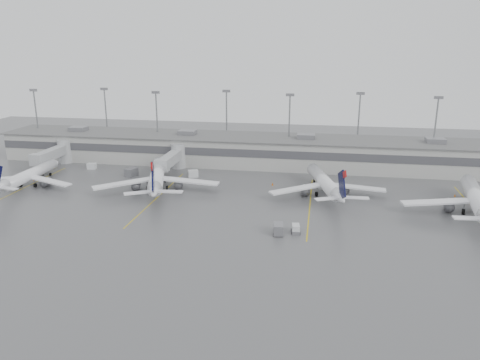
% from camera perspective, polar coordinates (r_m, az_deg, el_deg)
% --- Properties ---
extents(ground, '(260.00, 260.00, 0.00)m').
position_cam_1_polar(ground, '(84.21, -4.08, -7.77)').
color(ground, '#545457').
rests_on(ground, ground).
extents(terminal, '(152.00, 17.00, 9.45)m').
position_cam_1_polar(terminal, '(137.18, 1.69, 3.65)').
color(terminal, '#AEAEA9').
rests_on(terminal, ground).
extents(light_masts, '(142.40, 8.00, 20.60)m').
position_cam_1_polar(light_masts, '(141.30, 2.06, 7.27)').
color(light_masts, gray).
rests_on(light_masts, ground).
extents(jet_bridge_left, '(4.00, 17.20, 7.00)m').
position_cam_1_polar(jet_bridge_left, '(144.68, -21.41, 3.07)').
color(jet_bridge_left, '#999B9E').
rests_on(jet_bridge_left, ground).
extents(jet_bridge_right, '(4.00, 17.20, 7.00)m').
position_cam_1_polar(jet_bridge_right, '(130.15, -8.08, 2.66)').
color(jet_bridge_right, '#999B9E').
rests_on(jet_bridge_right, ground).
extents(stand_markings, '(105.25, 40.00, 0.01)m').
position_cam_1_polar(stand_markings, '(106.02, -0.98, -2.54)').
color(stand_markings, gold).
rests_on(stand_markings, ground).
extents(jet_far_left, '(25.41, 28.47, 9.21)m').
position_cam_1_polar(jet_far_left, '(127.02, -24.45, 0.51)').
color(jet_far_left, white).
rests_on(jet_far_left, ground).
extents(jet_mid_left, '(28.75, 32.72, 10.90)m').
position_cam_1_polar(jet_mid_left, '(114.42, -10.11, 0.40)').
color(jet_mid_left, white).
rests_on(jet_mid_left, ground).
extents(jet_mid_right, '(26.53, 30.13, 9.94)m').
position_cam_1_polar(jet_mid_right, '(110.57, 10.38, -0.34)').
color(jet_mid_right, white).
rests_on(jet_mid_right, ground).
extents(jet_far_right, '(29.87, 33.69, 10.93)m').
position_cam_1_polar(jet_far_right, '(108.20, 26.94, -2.10)').
color(jet_far_right, white).
rests_on(jet_far_right, ground).
extents(baggage_tug, '(1.92, 2.70, 1.63)m').
position_cam_1_polar(baggage_tug, '(89.01, 6.81, -6.03)').
color(baggage_tug, silver).
rests_on(baggage_tug, ground).
extents(baggage_cart, '(2.15, 3.31, 2.00)m').
position_cam_1_polar(baggage_cart, '(87.94, 4.68, -5.96)').
color(baggage_cart, slate).
rests_on(baggage_cart, ground).
extents(gse_uld_a, '(2.51, 1.81, 1.67)m').
position_cam_1_polar(gse_uld_a, '(138.80, -17.63, 1.61)').
color(gse_uld_a, silver).
rests_on(gse_uld_a, ground).
extents(gse_uld_b, '(3.09, 2.65, 1.84)m').
position_cam_1_polar(gse_uld_b, '(125.10, -5.74, 0.79)').
color(gse_uld_b, silver).
rests_on(gse_uld_b, ground).
extents(gse_uld_c, '(2.71, 2.26, 1.64)m').
position_cam_1_polar(gse_uld_c, '(116.10, 10.22, -0.69)').
color(gse_uld_c, silver).
rests_on(gse_uld_c, ground).
extents(gse_loader, '(2.97, 3.87, 2.14)m').
position_cam_1_polar(gse_loader, '(128.64, -13.10, 0.94)').
color(gse_loader, slate).
rests_on(gse_loader, ground).
extents(cone_a, '(0.44, 0.44, 0.71)m').
position_cam_1_polar(cone_a, '(132.50, -23.82, 0.07)').
color(cone_a, '#DA6304').
rests_on(cone_a, ground).
extents(cone_b, '(0.49, 0.49, 0.77)m').
position_cam_1_polar(cone_b, '(122.90, -8.15, 0.15)').
color(cone_b, '#DA6304').
rests_on(cone_b, ground).
extents(cone_c, '(0.47, 0.47, 0.75)m').
position_cam_1_polar(cone_c, '(117.51, 3.98, -0.48)').
color(cone_c, '#DA6304').
rests_on(cone_c, ground).
extents(cone_d, '(0.41, 0.41, 0.65)m').
position_cam_1_polar(cone_d, '(119.72, 24.73, -1.70)').
color(cone_d, '#DA6304').
rests_on(cone_d, ground).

